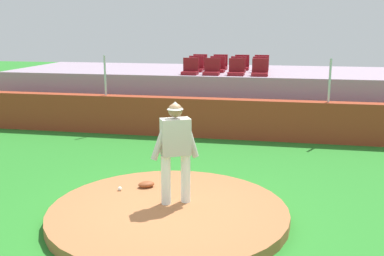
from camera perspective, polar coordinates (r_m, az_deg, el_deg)
ground_plane at (r=7.58m, az=-2.98°, el=-11.26°), size 60.00×60.00×0.00m
pitchers_mound at (r=7.55m, az=-2.98°, el=-10.63°), size 3.91×3.91×0.18m
pitcher at (r=7.40m, az=-2.08°, el=-2.18°), size 0.77×0.46×1.72m
baseball at (r=8.33m, az=-9.06°, el=-7.53°), size 0.07×0.07×0.07m
fielding_glove at (r=8.43m, az=-5.76°, el=-7.07°), size 0.36×0.33×0.11m
brick_barrier at (r=12.73m, az=3.23°, el=1.24°), size 16.30×0.40×1.10m
fence_post_left at (r=13.41m, az=-10.87°, el=6.50°), size 0.06×0.06×1.15m
fence_post_right at (r=12.49m, az=16.92°, el=5.74°), size 0.06×0.06×1.15m
bleacher_platform at (r=15.54m, az=4.77°, el=4.29°), size 14.57×4.31×1.63m
stadium_chair_0 at (r=13.96m, az=-0.21°, el=7.39°), size 0.48×0.44×0.50m
stadium_chair_1 at (r=13.88m, az=2.50°, el=7.34°), size 0.48×0.44×0.50m
stadium_chair_2 at (r=13.80m, az=5.60°, el=7.26°), size 0.48×0.44×0.50m
stadium_chair_3 at (r=13.73m, az=8.53°, el=7.16°), size 0.48×0.44×0.50m
stadium_chair_4 at (r=14.89m, az=0.49°, el=7.72°), size 0.48×0.44×0.50m
stadium_chair_5 at (r=14.75m, az=3.20°, el=7.65°), size 0.48×0.44×0.50m
stadium_chair_6 at (r=14.70m, az=5.81°, el=7.59°), size 0.48×0.44×0.50m
stadium_chair_7 at (r=14.63m, az=8.55°, el=7.49°), size 0.48×0.44×0.50m
stadium_chair_8 at (r=15.75m, az=0.98°, el=7.99°), size 0.48×0.44×0.50m
stadium_chair_9 at (r=15.64m, az=3.56°, el=7.94°), size 0.48×0.44×0.50m
stadium_chair_10 at (r=15.54m, az=6.28°, el=7.85°), size 0.48×0.44×0.50m
stadium_chair_11 at (r=15.54m, az=8.73°, el=7.78°), size 0.48×0.44×0.50m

